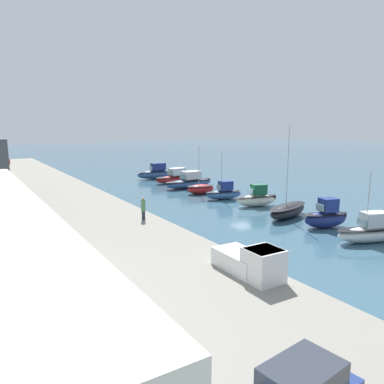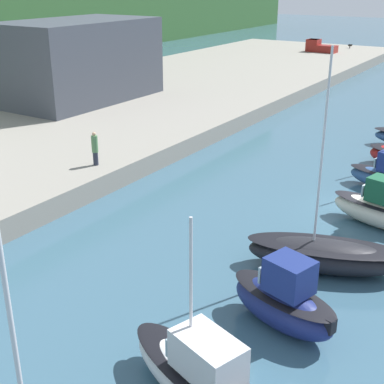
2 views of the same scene
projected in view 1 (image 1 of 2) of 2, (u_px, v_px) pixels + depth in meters
ground_plane at (243, 206)px, 46.13m from camera, size 320.00×320.00×0.00m
moored_boat_1 at (371, 231)px, 32.09m from camera, size 3.78×6.64×6.21m
moored_boat_2 at (326, 217)px, 36.55m from camera, size 3.03×4.90×2.93m
moored_boat_3 at (288, 210)px, 40.61m from camera, size 4.25×7.30×9.87m
moored_boat_4 at (257, 198)px, 46.04m from camera, size 2.82×5.51×2.72m
moored_boat_5 at (224, 193)px, 50.30m from camera, size 2.72×5.36×6.51m
moored_boat_6 at (201, 189)px, 54.15m from camera, size 2.79×4.42×6.83m
moored_boat_7 at (189, 182)px, 59.17m from camera, size 2.89×8.62×2.66m
moored_boat_8 at (176, 177)px, 64.47m from camera, size 3.07×8.03×2.52m
moored_boat_9 at (157, 173)px, 69.18m from camera, size 2.13×7.70×2.87m
pickup_truck_0 at (252, 262)px, 21.73m from camera, size 4.75×2.05×1.90m
person_on_quay at (143, 208)px, 34.29m from camera, size 0.40×0.40×2.14m
dog_on_quay at (5, 159)px, 88.66m from camera, size 0.55×0.88×0.68m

